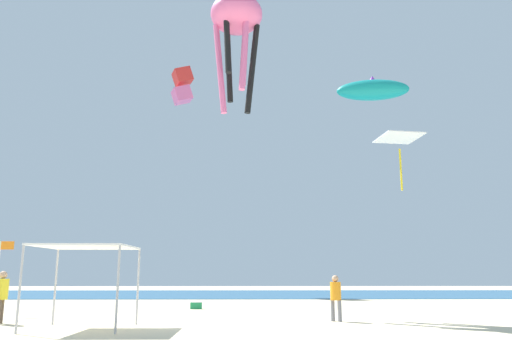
{
  "coord_description": "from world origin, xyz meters",
  "views": [
    {
      "loc": [
        1.24,
        -17.75,
        1.71
      ],
      "look_at": [
        1.78,
        14.72,
        8.24
      ],
      "focal_mm": 34.48,
      "sensor_mm": 36.0,
      "label": 1
    }
  ],
  "objects": [
    {
      "name": "ground",
      "position": [
        0.0,
        0.0,
        -0.05
      ],
      "size": [
        110.0,
        110.0,
        0.1
      ],
      "primitive_type": "cube",
      "color": "beige"
    },
    {
      "name": "canopy_tent",
      "position": [
        -4.04,
        -1.42,
        2.47
      ],
      "size": [
        2.95,
        2.81,
        2.62
      ],
      "color": "#B2B2B7",
      "rests_on": "ground"
    },
    {
      "name": "kite_box_red",
      "position": [
        -4.94,
        25.75,
        19.01
      ],
      "size": [
        2.27,
        2.06,
        3.6
      ],
      "rotation": [
        0.0,
        0.0,
        5.07
      ],
      "color": "red"
    },
    {
      "name": "person_leftmost",
      "position": [
        -7.45,
        0.2,
        1.07
      ],
      "size": [
        0.43,
        0.48,
        1.81
      ],
      "rotation": [
        0.0,
        0.0,
        4.89
      ],
      "color": "brown",
      "rests_on": "ground"
    },
    {
      "name": "ocean_strip",
      "position": [
        0.0,
        26.39,
        0.01
      ],
      "size": [
        110.0,
        18.94,
        0.03
      ],
      "primitive_type": "cube",
      "color": "#28608C",
      "rests_on": "ground"
    },
    {
      "name": "kite_diamond_white",
      "position": [
        10.85,
        12.24,
        10.05
      ],
      "size": [
        2.87,
        2.87,
        3.48
      ],
      "rotation": [
        0.0,
        0.0,
        0.15
      ],
      "color": "white"
    },
    {
      "name": "kite_inflatable_teal",
      "position": [
        11.27,
        19.49,
        16.27
      ],
      "size": [
        5.97,
        2.76,
        2.34
      ],
      "rotation": [
        0.0,
        0.0,
        6.16
      ],
      "color": "teal"
    },
    {
      "name": "person_near_tent",
      "position": [
        4.51,
        0.93,
        0.98
      ],
      "size": [
        0.4,
        0.4,
        1.67
      ],
      "rotation": [
        0.0,
        0.0,
        2.4
      ],
      "color": "slate",
      "rests_on": "ground"
    },
    {
      "name": "kite_octopus_pink",
      "position": [
        0.65,
        4.52,
        14.0
      ],
      "size": [
        3.51,
        3.51,
        6.05
      ],
      "rotation": [
        0.0,
        0.0,
        1.04
      ],
      "color": "pink"
    },
    {
      "name": "banner_flag",
      "position": [
        -9.27,
        3.62,
        1.9
      ],
      "size": [
        0.61,
        0.06,
        3.09
      ],
      "color": "silver",
      "rests_on": "ground"
    },
    {
      "name": "cooler_box",
      "position": [
        -1.33,
        7.64,
        0.18
      ],
      "size": [
        0.57,
        0.37,
        0.35
      ],
      "color": "#1E8C4C",
      "rests_on": "ground"
    }
  ]
}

